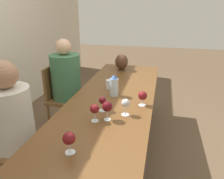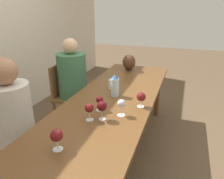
{
  "view_description": "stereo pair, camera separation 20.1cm",
  "coord_description": "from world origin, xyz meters",
  "px_view_note": "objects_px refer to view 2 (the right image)",
  "views": [
    {
      "loc": [
        -1.96,
        -0.45,
        1.59
      ],
      "look_at": [
        -0.05,
        0.0,
        0.82
      ],
      "focal_mm": 35.0,
      "sensor_mm": 36.0,
      "label": 1
    },
    {
      "loc": [
        -1.91,
        -0.64,
        1.59
      ],
      "look_at": [
        -0.05,
        0.0,
        0.82
      ],
      "focal_mm": 35.0,
      "sensor_mm": 36.0,
      "label": 2
    }
  ],
  "objects_px": {
    "wine_glass_4": "(121,104)",
    "person_far": "(74,83)",
    "wine_glass_0": "(100,100)",
    "wine_glass_2": "(141,97)",
    "wine_glass_3": "(57,136)",
    "person_near": "(14,121)",
    "wine_glass_1": "(89,108)",
    "wine_glass_5": "(102,106)",
    "water_tumbler": "(111,84)",
    "chair_near": "(10,136)",
    "water_bottle": "(115,86)",
    "chair_far": "(69,94)",
    "vase": "(129,62)"
  },
  "relations": [
    {
      "from": "chair_near",
      "to": "person_far",
      "type": "bearing_deg",
      "value": -4.35
    },
    {
      "from": "wine_glass_3",
      "to": "wine_glass_4",
      "type": "xyz_separation_m",
      "value": [
        0.58,
        -0.25,
        0.0
      ]
    },
    {
      "from": "water_bottle",
      "to": "vase",
      "type": "bearing_deg",
      "value": 6.18
    },
    {
      "from": "water_tumbler",
      "to": "wine_glass_2",
      "type": "xyz_separation_m",
      "value": [
        -0.34,
        -0.4,
        0.04
      ]
    },
    {
      "from": "wine_glass_0",
      "to": "wine_glass_2",
      "type": "bearing_deg",
      "value": -59.92
    },
    {
      "from": "wine_glass_4",
      "to": "wine_glass_0",
      "type": "bearing_deg",
      "value": 81.47
    },
    {
      "from": "wine_glass_3",
      "to": "chair_far",
      "type": "bearing_deg",
      "value": 27.55
    },
    {
      "from": "wine_glass_0",
      "to": "water_tumbler",
      "type": "bearing_deg",
      "value": 8.32
    },
    {
      "from": "chair_near",
      "to": "wine_glass_2",
      "type": "bearing_deg",
      "value": -65.93
    },
    {
      "from": "wine_glass_3",
      "to": "person_near",
      "type": "relative_size",
      "value": 0.12
    },
    {
      "from": "water_bottle",
      "to": "chair_far",
      "type": "xyz_separation_m",
      "value": [
        0.42,
        0.78,
        -0.35
      ]
    },
    {
      "from": "wine_glass_2",
      "to": "chair_far",
      "type": "distance_m",
      "value": 1.28
    },
    {
      "from": "chair_near",
      "to": "person_near",
      "type": "bearing_deg",
      "value": -90.0
    },
    {
      "from": "water_tumbler",
      "to": "person_far",
      "type": "xyz_separation_m",
      "value": [
        0.24,
        0.6,
        -0.13
      ]
    },
    {
      "from": "wine_glass_2",
      "to": "chair_far",
      "type": "relative_size",
      "value": 0.16
    },
    {
      "from": "chair_far",
      "to": "person_near",
      "type": "height_order",
      "value": "person_near"
    },
    {
      "from": "wine_glass_4",
      "to": "wine_glass_2",
      "type": "bearing_deg",
      "value": -28.42
    },
    {
      "from": "water_bottle",
      "to": "wine_glass_3",
      "type": "height_order",
      "value": "water_bottle"
    },
    {
      "from": "water_bottle",
      "to": "person_near",
      "type": "xyz_separation_m",
      "value": [
        -0.65,
        0.7,
        -0.19
      ]
    },
    {
      "from": "chair_near",
      "to": "wine_glass_4",
      "type": "bearing_deg",
      "value": -74.6
    },
    {
      "from": "vase",
      "to": "person_near",
      "type": "xyz_separation_m",
      "value": [
        -1.59,
        0.6,
        -0.2
      ]
    },
    {
      "from": "chair_far",
      "to": "person_far",
      "type": "bearing_deg",
      "value": -90.0
    },
    {
      "from": "wine_glass_1",
      "to": "person_near",
      "type": "relative_size",
      "value": 0.12
    },
    {
      "from": "wine_glass_1",
      "to": "wine_glass_3",
      "type": "height_order",
      "value": "wine_glass_3"
    },
    {
      "from": "wine_glass_3",
      "to": "person_near",
      "type": "xyz_separation_m",
      "value": [
        0.31,
        0.64,
        -0.18
      ]
    },
    {
      "from": "wine_glass_4",
      "to": "person_far",
      "type": "height_order",
      "value": "person_far"
    },
    {
      "from": "water_bottle",
      "to": "wine_glass_4",
      "type": "distance_m",
      "value": 0.43
    },
    {
      "from": "wine_glass_5",
      "to": "chair_near",
      "type": "distance_m",
      "value": 0.93
    },
    {
      "from": "wine_glass_0",
      "to": "wine_glass_5",
      "type": "relative_size",
      "value": 0.82
    },
    {
      "from": "wine_glass_4",
      "to": "chair_far",
      "type": "xyz_separation_m",
      "value": [
        0.8,
        0.97,
        -0.35
      ]
    },
    {
      "from": "chair_near",
      "to": "person_near",
      "type": "distance_m",
      "value": 0.19
    },
    {
      "from": "water_tumbler",
      "to": "chair_far",
      "type": "relative_size",
      "value": 0.12
    },
    {
      "from": "wine_glass_2",
      "to": "wine_glass_5",
      "type": "xyz_separation_m",
      "value": [
        -0.33,
        0.24,
        0.02
      ]
    },
    {
      "from": "wine_glass_0",
      "to": "chair_far",
      "type": "distance_m",
      "value": 1.14
    },
    {
      "from": "wine_glass_0",
      "to": "wine_glass_1",
      "type": "bearing_deg",
      "value": 176.59
    },
    {
      "from": "vase",
      "to": "chair_near",
      "type": "relative_size",
      "value": 0.26
    },
    {
      "from": "chair_far",
      "to": "wine_glass_5",
      "type": "bearing_deg",
      "value": -137.46
    },
    {
      "from": "water_bottle",
      "to": "wine_glass_3",
      "type": "distance_m",
      "value": 0.96
    },
    {
      "from": "wine_glass_5",
      "to": "person_far",
      "type": "bearing_deg",
      "value": 39.65
    },
    {
      "from": "vase",
      "to": "wine_glass_4",
      "type": "xyz_separation_m",
      "value": [
        -1.32,
        -0.29,
        -0.01
      ]
    },
    {
      "from": "wine_glass_1",
      "to": "wine_glass_5",
      "type": "height_order",
      "value": "wine_glass_5"
    },
    {
      "from": "water_bottle",
      "to": "person_near",
      "type": "height_order",
      "value": "person_near"
    },
    {
      "from": "vase",
      "to": "chair_far",
      "type": "bearing_deg",
      "value": 127.18
    },
    {
      "from": "wine_glass_1",
      "to": "wine_glass_5",
      "type": "xyz_separation_m",
      "value": [
        0.04,
        -0.09,
        0.01
      ]
    },
    {
      "from": "chair_near",
      "to": "chair_far",
      "type": "distance_m",
      "value": 1.07
    },
    {
      "from": "chair_near",
      "to": "water_tumbler",
      "type": "bearing_deg",
      "value": -39.53
    },
    {
      "from": "vase",
      "to": "chair_far",
      "type": "distance_m",
      "value": 0.93
    },
    {
      "from": "water_tumbler",
      "to": "wine_glass_5",
      "type": "bearing_deg",
      "value": -166.93
    },
    {
      "from": "wine_glass_1",
      "to": "person_near",
      "type": "xyz_separation_m",
      "value": [
        -0.11,
        0.67,
        -0.18
      ]
    },
    {
      "from": "person_far",
      "to": "person_near",
      "type": "bearing_deg",
      "value": 179.96
    }
  ]
}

